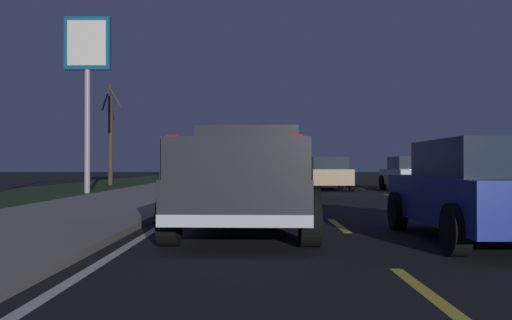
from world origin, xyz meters
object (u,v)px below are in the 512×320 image
sedan_silver (410,174)px  bare_tree_far (111,137)px  sedan_black (257,172)px  sedan_tan (327,173)px  sedan_blue (482,190)px  gas_price_sign (87,60)px  pickup_truck (246,175)px

sedan_silver → bare_tree_far: bare_tree_far is taller
sedan_silver → sedan_black: bearing=54.7°
sedan_silver → sedan_black: (4.87, 6.87, 0.00)m
sedan_silver → sedan_tan: bearing=75.3°
sedan_tan → sedan_silver: bearing=-104.7°
bare_tree_far → sedan_blue: bearing=-153.9°
sedan_silver → gas_price_sign: gas_price_sign is taller
sedan_blue → gas_price_sign: bearing=35.1°
sedan_blue → bare_tree_far: 27.53m
sedan_blue → sedan_silver: bearing=-11.2°
sedan_tan → bare_tree_far: (6.59, 11.84, 2.04)m
pickup_truck → sedan_tan: 17.13m
bare_tree_far → gas_price_sign: bearing=-170.9°
gas_price_sign → sedan_black: bearing=-45.1°
sedan_blue → bare_tree_far: (24.66, 12.06, 2.04)m
sedan_tan → sedan_black: same height
sedan_tan → sedan_silver: 3.73m
sedan_blue → sedan_silver: 17.46m
pickup_truck → sedan_silver: pickup_truck is taller
sedan_tan → sedan_blue: bearing=-179.3°
bare_tree_far → sedan_black: bearing=-107.2°
sedan_black → gas_price_sign: 11.00m
pickup_truck → gas_price_sign: gas_price_sign is taller
pickup_truck → sedan_silver: bearing=-23.9°
pickup_truck → gas_price_sign: bearing=26.7°
pickup_truck → sedan_silver: (15.84, -7.01, -0.20)m
sedan_blue → sedan_tan: 18.07m
sedan_blue → sedan_black: size_ratio=0.99×
sedan_black → gas_price_sign: bearing=134.9°
pickup_truck → sedan_blue: (-1.28, -3.62, -0.20)m
gas_price_sign → bare_tree_far: (9.67, 1.54, -2.69)m
gas_price_sign → pickup_truck: bearing=-153.3°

